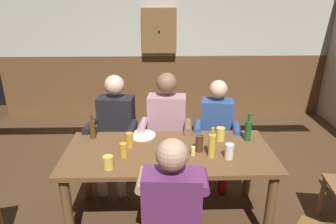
{
  "coord_description": "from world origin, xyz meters",
  "views": [
    {
      "loc": [
        -0.07,
        -2.32,
        2.02
      ],
      "look_at": [
        0.0,
        0.3,
        1.0
      ],
      "focal_mm": 32.47,
      "sensor_mm": 36.0,
      "label": 1
    }
  ],
  "objects_px": {
    "person_3": "(172,202)",
    "table_candle": "(193,151)",
    "pint_glass_1": "(220,134)",
    "pint_glass_5": "(199,143)",
    "pint_glass_0": "(229,151)",
    "wall_dart_cabinet": "(159,31)",
    "person_0": "(115,127)",
    "bottle_1": "(92,129)",
    "dining_table": "(169,161)",
    "person_1": "(166,125)",
    "pint_glass_4": "(129,140)",
    "condiment_caddy": "(170,156)",
    "person_2": "(216,129)",
    "pint_glass_2": "(124,150)",
    "bottle_0": "(212,145)",
    "bottle_2": "(248,130)",
    "plate_0": "(142,135)",
    "pint_glass_3": "(108,162)"
  },
  "relations": [
    {
      "from": "person_3",
      "to": "table_candle",
      "type": "distance_m",
      "value": 0.59
    },
    {
      "from": "pint_glass_1",
      "to": "pint_glass_5",
      "type": "bearing_deg",
      "value": -136.95
    },
    {
      "from": "pint_glass_0",
      "to": "wall_dart_cabinet",
      "type": "distance_m",
      "value": 2.91
    },
    {
      "from": "wall_dart_cabinet",
      "to": "person_3",
      "type": "bearing_deg",
      "value": -88.51
    },
    {
      "from": "person_0",
      "to": "bottle_1",
      "type": "distance_m",
      "value": 0.42
    },
    {
      "from": "dining_table",
      "to": "pint_glass_1",
      "type": "relative_size",
      "value": 14.6
    },
    {
      "from": "person_1",
      "to": "pint_glass_4",
      "type": "height_order",
      "value": "person_1"
    },
    {
      "from": "condiment_caddy",
      "to": "person_2",
      "type": "bearing_deg",
      "value": 55.52
    },
    {
      "from": "bottle_1",
      "to": "pint_glass_2",
      "type": "height_order",
      "value": "bottle_1"
    },
    {
      "from": "person_3",
      "to": "bottle_1",
      "type": "relative_size",
      "value": 4.88
    },
    {
      "from": "dining_table",
      "to": "pint_glass_1",
      "type": "height_order",
      "value": "pint_glass_1"
    },
    {
      "from": "condiment_caddy",
      "to": "pint_glass_1",
      "type": "bearing_deg",
      "value": 35.07
    },
    {
      "from": "person_0",
      "to": "table_candle",
      "type": "relative_size",
      "value": 15.47
    },
    {
      "from": "bottle_0",
      "to": "wall_dart_cabinet",
      "type": "height_order",
      "value": "wall_dart_cabinet"
    },
    {
      "from": "person_3",
      "to": "pint_glass_5",
      "type": "height_order",
      "value": "person_3"
    },
    {
      "from": "pint_glass_1",
      "to": "person_0",
      "type": "bearing_deg",
      "value": 157.5
    },
    {
      "from": "person_0",
      "to": "pint_glass_2",
      "type": "relative_size",
      "value": 9.81
    },
    {
      "from": "person_0",
      "to": "bottle_2",
      "type": "height_order",
      "value": "person_0"
    },
    {
      "from": "condiment_caddy",
      "to": "bottle_1",
      "type": "relative_size",
      "value": 0.57
    },
    {
      "from": "bottle_1",
      "to": "wall_dart_cabinet",
      "type": "height_order",
      "value": "wall_dart_cabinet"
    },
    {
      "from": "table_candle",
      "to": "pint_glass_5",
      "type": "xyz_separation_m",
      "value": [
        0.06,
        0.07,
        0.04
      ]
    },
    {
      "from": "wall_dart_cabinet",
      "to": "plate_0",
      "type": "bearing_deg",
      "value": -94.23
    },
    {
      "from": "person_3",
      "to": "bottle_0",
      "type": "bearing_deg",
      "value": 58.78
    },
    {
      "from": "table_candle",
      "to": "bottle_1",
      "type": "distance_m",
      "value": 1.0
    },
    {
      "from": "table_candle",
      "to": "bottle_2",
      "type": "xyz_separation_m",
      "value": [
        0.55,
        0.27,
        0.07
      ]
    },
    {
      "from": "pint_glass_1",
      "to": "condiment_caddy",
      "type": "bearing_deg",
      "value": -144.93
    },
    {
      "from": "dining_table",
      "to": "pint_glass_1",
      "type": "distance_m",
      "value": 0.56
    },
    {
      "from": "person_1",
      "to": "bottle_2",
      "type": "bearing_deg",
      "value": 154.63
    },
    {
      "from": "pint_glass_1",
      "to": "bottle_1",
      "type": "bearing_deg",
      "value": 176.25
    },
    {
      "from": "bottle_0",
      "to": "pint_glass_3",
      "type": "bearing_deg",
      "value": -168.99
    },
    {
      "from": "person_3",
      "to": "pint_glass_4",
      "type": "distance_m",
      "value": 0.81
    },
    {
      "from": "plate_0",
      "to": "bottle_2",
      "type": "xyz_separation_m",
      "value": [
        1.0,
        -0.12,
        0.1
      ]
    },
    {
      "from": "plate_0",
      "to": "pint_glass_2",
      "type": "height_order",
      "value": "pint_glass_2"
    },
    {
      "from": "person_2",
      "to": "pint_glass_5",
      "type": "bearing_deg",
      "value": 76.55
    },
    {
      "from": "condiment_caddy",
      "to": "bottle_1",
      "type": "xyz_separation_m",
      "value": [
        -0.73,
        0.43,
        0.07
      ]
    },
    {
      "from": "person_0",
      "to": "pint_glass_5",
      "type": "distance_m",
      "value": 1.06
    },
    {
      "from": "person_1",
      "to": "bottle_2",
      "type": "distance_m",
      "value": 0.9
    },
    {
      "from": "plate_0",
      "to": "pint_glass_0",
      "type": "bearing_deg",
      "value": -30.74
    },
    {
      "from": "bottle_0",
      "to": "bottle_2",
      "type": "distance_m",
      "value": 0.5
    },
    {
      "from": "person_2",
      "to": "plate_0",
      "type": "relative_size",
      "value": 4.51
    },
    {
      "from": "table_candle",
      "to": "bottle_0",
      "type": "xyz_separation_m",
      "value": [
        0.15,
        -0.03,
        0.07
      ]
    },
    {
      "from": "pint_glass_0",
      "to": "pint_glass_5",
      "type": "distance_m",
      "value": 0.27
    },
    {
      "from": "person_0",
      "to": "pint_glass_1",
      "type": "distance_m",
      "value": 1.15
    },
    {
      "from": "dining_table",
      "to": "bottle_1",
      "type": "relative_size",
      "value": 7.57
    },
    {
      "from": "person_2",
      "to": "bottle_2",
      "type": "height_order",
      "value": "person_2"
    },
    {
      "from": "person_2",
      "to": "condiment_caddy",
      "type": "bearing_deg",
      "value": 64.83
    },
    {
      "from": "person_1",
      "to": "pint_glass_3",
      "type": "xyz_separation_m",
      "value": [
        -0.48,
        -0.92,
        0.08
      ]
    },
    {
      "from": "bottle_2",
      "to": "pint_glass_2",
      "type": "bearing_deg",
      "value": -165.88
    },
    {
      "from": "dining_table",
      "to": "person_3",
      "type": "relative_size",
      "value": 1.55
    },
    {
      "from": "person_2",
      "to": "wall_dart_cabinet",
      "type": "relative_size",
      "value": 1.68
    }
  ]
}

